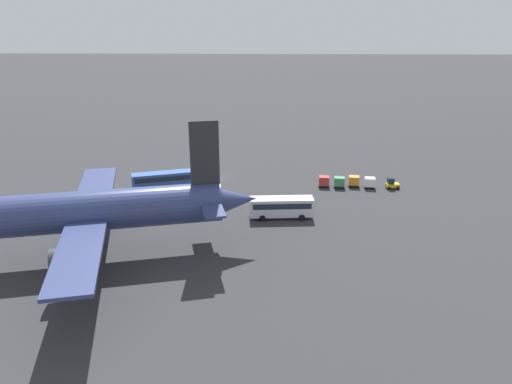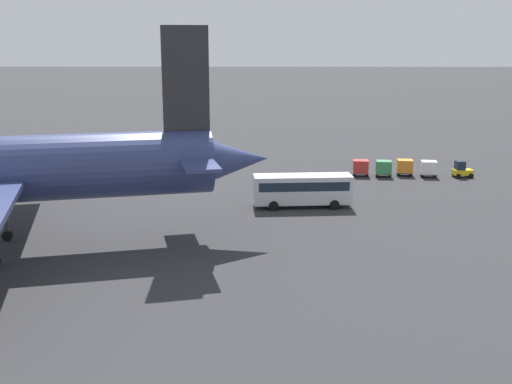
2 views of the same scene
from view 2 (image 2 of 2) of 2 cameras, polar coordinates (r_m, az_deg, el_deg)
ground_plane at (r=87.29m, az=-5.05°, el=2.15°), size 600.00×600.00×0.00m
shuttle_bus_near at (r=81.22m, az=-11.99°, el=2.46°), size 11.67×5.82×3.30m
shuttle_bus_far at (r=66.78m, az=4.16°, el=0.36°), size 10.33×3.65×3.37m
baggage_tug at (r=85.00m, az=17.82°, el=1.88°), size 2.52×1.85×2.10m
worker_person at (r=89.45m, az=-4.85°, el=3.00°), size 0.38×0.38×1.74m
cargo_cart_white at (r=83.88m, az=15.11°, el=2.09°), size 2.17×1.89×2.06m
cargo_cart_orange at (r=84.01m, az=13.09°, el=2.22°), size 2.17×1.89×2.06m
cargo_cart_green at (r=82.76m, az=11.28°, el=2.14°), size 2.17×1.89×2.06m
cargo_cart_red at (r=82.65m, az=9.29°, el=2.21°), size 2.17×1.89×2.06m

